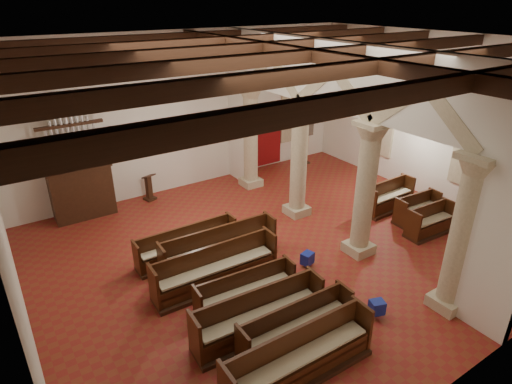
% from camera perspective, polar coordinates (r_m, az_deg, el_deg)
% --- Properties ---
extents(floor, '(14.00, 14.00, 0.00)m').
position_cam_1_polar(floor, '(13.36, 3.35, -7.38)').
color(floor, maroon).
rests_on(floor, ground).
extents(ceiling, '(14.00, 14.00, 0.00)m').
position_cam_1_polar(ceiling, '(11.36, 4.13, 19.15)').
color(ceiling, black).
rests_on(ceiling, wall_back).
extents(wall_back, '(14.00, 0.02, 6.00)m').
position_cam_1_polar(wall_back, '(16.99, -8.74, 10.55)').
color(wall_back, white).
rests_on(wall_back, floor).
extents(wall_front, '(14.00, 0.02, 6.00)m').
position_cam_1_polar(wall_front, '(8.55, 28.81, -7.37)').
color(wall_front, white).
rests_on(wall_front, floor).
extents(wall_left, '(0.02, 12.00, 6.00)m').
position_cam_1_polar(wall_left, '(9.88, -30.90, -3.58)').
color(wall_left, white).
rests_on(wall_left, floor).
extents(wall_right, '(0.02, 12.00, 6.00)m').
position_cam_1_polar(wall_right, '(17.03, 23.13, 8.88)').
color(wall_right, white).
rests_on(wall_right, floor).
extents(ceiling_beams, '(13.80, 11.80, 0.30)m').
position_cam_1_polar(ceiling_beams, '(11.38, 4.10, 18.25)').
color(ceiling_beams, '#361E11').
rests_on(ceiling_beams, wall_back).
extents(arcade, '(0.90, 11.90, 6.00)m').
position_cam_1_polar(arcade, '(12.98, 10.21, 8.57)').
color(arcade, beige).
rests_on(arcade, floor).
extents(window_right_a, '(0.03, 1.00, 2.20)m').
position_cam_1_polar(window_right_a, '(16.49, 26.84, 4.78)').
color(window_right_a, '#387E65').
rests_on(window_right_a, wall_right).
extents(window_right_b, '(0.03, 1.00, 2.20)m').
position_cam_1_polar(window_right_b, '(18.65, 16.42, 8.56)').
color(window_right_b, '#387E65').
rests_on(window_right_b, wall_right).
extents(window_back, '(1.00, 0.03, 2.20)m').
position_cam_1_polar(window_back, '(19.72, 4.86, 10.33)').
color(window_back, '#387E65').
rests_on(window_back, wall_back).
extents(pipe_organ, '(2.10, 0.85, 4.40)m').
position_cam_1_polar(pipe_organ, '(15.76, -22.44, 1.50)').
color(pipe_organ, '#361E11').
rests_on(pipe_organ, floor).
extents(lectern, '(0.51, 0.54, 1.07)m').
position_cam_1_polar(lectern, '(16.62, -14.07, 0.39)').
color(lectern, '#392612').
rests_on(lectern, floor).
extents(dossal_curtain, '(1.80, 0.07, 2.17)m').
position_cam_1_polar(dossal_curtain, '(19.11, 1.28, 6.70)').
color(dossal_curtain, maroon).
rests_on(dossal_curtain, floor).
extents(processional_banner, '(0.52, 0.67, 2.28)m').
position_cam_1_polar(processional_banner, '(19.80, 6.93, 6.02)').
color(processional_banner, '#361E11').
rests_on(processional_banner, floor).
extents(hymnal_box_a, '(0.41, 0.37, 0.34)m').
position_cam_1_polar(hymnal_box_a, '(11.05, 15.82, -14.55)').
color(hymnal_box_a, navy).
rests_on(hymnal_box_a, floor).
extents(hymnal_box_b, '(0.37, 0.33, 0.31)m').
position_cam_1_polar(hymnal_box_b, '(11.14, 9.93, -13.64)').
color(hymnal_box_b, navy).
rests_on(hymnal_box_b, floor).
extents(hymnal_box_c, '(0.41, 0.37, 0.34)m').
position_cam_1_polar(hymnal_box_c, '(12.43, 6.86, -8.77)').
color(hymnal_box_c, navy).
rests_on(hymnal_box_c, floor).
extents(tube_heater_b, '(1.04, 0.17, 0.10)m').
position_cam_1_polar(tube_heater_b, '(9.74, 4.66, -20.86)').
color(tube_heater_b, silver).
rests_on(tube_heater_b, floor).
extents(nave_pew_0, '(3.40, 0.80, 1.13)m').
position_cam_1_polar(nave_pew_0, '(9.30, 5.88, -21.76)').
color(nave_pew_0, '#361E11').
rests_on(nave_pew_0, floor).
extents(nave_pew_1, '(2.83, 0.74, 1.01)m').
position_cam_1_polar(nave_pew_1, '(9.99, 5.41, -18.04)').
color(nave_pew_1, '#361E11').
rests_on(nave_pew_1, floor).
extents(nave_pew_2, '(3.20, 0.94, 1.14)m').
position_cam_1_polar(nave_pew_2, '(10.13, 0.42, -16.85)').
color(nave_pew_2, '#361E11').
rests_on(nave_pew_2, floor).
extents(nave_pew_3, '(2.65, 0.81, 0.96)m').
position_cam_1_polar(nave_pew_3, '(10.93, -1.34, -13.64)').
color(nave_pew_3, '#361E11').
rests_on(nave_pew_3, floor).
extents(nave_pew_4, '(3.48, 0.85, 1.15)m').
position_cam_1_polar(nave_pew_4, '(11.60, -5.31, -10.78)').
color(nave_pew_4, '#361E11').
rests_on(nave_pew_4, floor).
extents(nave_pew_5, '(3.50, 0.89, 1.12)m').
position_cam_1_polar(nave_pew_5, '(12.44, -4.82, -8.09)').
color(nave_pew_5, '#361E11').
rests_on(nave_pew_5, floor).
extents(nave_pew_6, '(3.08, 0.66, 0.99)m').
position_cam_1_polar(nave_pew_6, '(12.85, -9.11, -7.42)').
color(nave_pew_6, '#361E11').
rests_on(nave_pew_6, floor).
extents(aisle_pew_0, '(1.76, 0.77, 1.01)m').
position_cam_1_polar(aisle_pew_0, '(14.97, 22.15, -4.04)').
color(aisle_pew_0, '#361E11').
rests_on(aisle_pew_0, floor).
extents(aisle_pew_1, '(1.74, 0.76, 0.98)m').
position_cam_1_polar(aisle_pew_1, '(15.67, 20.63, -2.54)').
color(aisle_pew_1, '#361E11').
rests_on(aisle_pew_1, floor).
extents(aisle_pew_2, '(2.14, 0.79, 1.09)m').
position_cam_1_polar(aisle_pew_2, '(16.12, 17.20, -1.09)').
color(aisle_pew_2, '#361E11').
rests_on(aisle_pew_2, floor).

